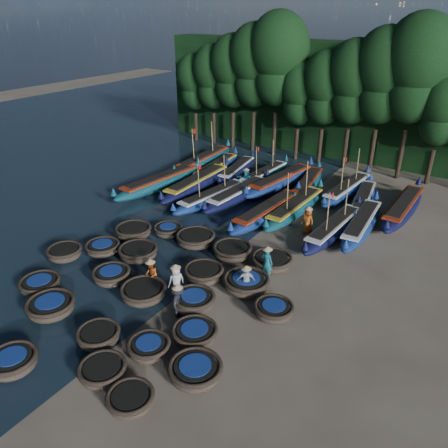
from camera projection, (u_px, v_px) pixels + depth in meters
The scene contains 60 objects.
ground at pixel (211, 271), 23.54m from camera, with size 120.00×120.00×0.00m, color gray.
foliage_wall at pixel (362, 103), 38.77m from camera, with size 40.00×3.00×10.00m, color black.
coracle_2 at pixel (13, 362), 16.95m from camera, with size 2.39×2.39×0.74m.
coracle_3 at pixel (103, 371), 16.60m from camera, with size 1.87×1.87×0.67m.
coracle_4 at pixel (131, 400), 15.39m from camera, with size 1.86×1.86×0.67m.
coracle_5 at pixel (40, 284), 21.74m from camera, with size 2.35×2.35×0.66m.
coracle_6 at pixel (51, 306), 20.03m from camera, with size 2.32×2.32×0.77m.
coracle_7 at pixel (99, 336), 18.33m from camera, with size 1.90×1.90×0.70m.
coracle_8 at pixel (149, 347), 17.72m from camera, with size 1.96×1.96×0.68m.
coracle_9 at pixel (195, 371), 16.55m from camera, with size 2.20×2.20×0.73m.
coracle_10 at pixel (65, 253), 24.42m from camera, with size 1.98×1.98×0.73m.
coracle_11 at pixel (111, 275), 22.37m from camera, with size 2.04×2.04×0.74m.
coracle_12 at pixel (144, 292), 21.07m from camera, with size 2.31×2.31×0.74m.
coracle_13 at pixel (194, 301), 20.33m from camera, with size 2.05×2.05×0.83m.
coracle_14 at pixel (195, 333), 18.49m from camera, with size 2.26×2.26×0.67m.
coracle_15 at pixel (103, 248), 24.98m from camera, with size 2.39×2.39×0.67m.
coracle_16 at pixel (138, 252), 24.46m from camera, with size 2.46×2.46×0.75m.
coracle_17 at pixel (204, 273), 22.51m from camera, with size 2.53×2.53×0.78m.
coracle_18 at pixel (246, 283), 21.74m from camera, with size 2.47×2.47×0.76m.
coracle_19 at pixel (274, 310), 19.88m from camera, with size 1.88×1.88×0.69m.
coracle_20 at pixel (133, 231), 26.71m from camera, with size 2.64×2.64×0.75m.
coracle_21 at pixel (168, 230), 26.96m from camera, with size 1.86×1.86×0.66m.
coracle_22 at pixel (196, 239), 25.82m from camera, with size 2.40×2.40×0.78m.
coracle_23 at pixel (232, 251), 24.50m from camera, with size 2.44×2.44×0.81m.
coracle_24 at pixel (272, 261), 23.62m from camera, with size 2.45×2.45×0.73m.
long_boat_1 at pixel (160, 182), 33.56m from camera, with size 2.55×9.10×1.61m.
long_boat_2 at pixel (197, 183), 33.42m from camera, with size 1.87×9.12×1.60m.
long_boat_3 at pixel (213, 197), 31.22m from camera, with size 2.50×7.92×3.40m.
long_boat_4 at pixel (238, 194), 31.64m from camera, with size 1.97×8.13×1.43m.
long_boat_5 at pixel (267, 211), 28.95m from camera, with size 2.14×8.59×1.52m.
long_boat_6 at pixel (295, 208), 29.45m from camera, with size 1.70×8.41×3.57m.
long_boat_7 at pixel (334, 228), 26.83m from camera, with size 1.91×8.09×3.44m.
long_boat_8 at pixel (362, 224), 27.32m from camera, with size 2.01×8.19×1.45m.
long_boat_9 at pixel (203, 160), 38.25m from camera, with size 1.94×8.93×3.79m.
long_boat_10 at pixel (216, 168), 36.79m from camera, with size 2.22×7.85×1.39m.
long_boat_11 at pixel (237, 170), 36.38m from camera, with size 2.33×7.23×1.29m.
long_boat_12 at pixel (264, 175), 35.32m from camera, with size 1.72×7.49×3.19m.
long_boat_13 at pixel (281, 181), 33.89m from camera, with size 2.87×8.86×1.58m.
long_boat_14 at pixel (307, 184), 33.50m from camera, with size 2.55×7.66×1.36m.
long_boat_15 at pixel (347, 189), 32.44m from camera, with size 2.05×8.07×3.44m.
long_boat_16 at pixel (363, 200), 30.81m from camera, with size 2.51×7.51×1.34m.
long_boat_17 at pixel (403, 208), 29.43m from camera, with size 1.62×8.84×1.56m.
fisherman_0 at pixel (176, 280), 21.12m from camera, with size 0.86×0.98×1.90m.
fisherman_1 at pixel (267, 262), 22.52m from camera, with size 0.65×0.52×1.97m.
fisherman_2 at pixel (151, 273), 21.81m from camera, with size 0.95×0.93×1.74m.
fisherman_3 at pixel (178, 301), 19.72m from camera, with size 1.00×1.23×1.86m.
fisherman_4 at pixel (246, 279), 21.32m from camera, with size 0.94×0.81×1.72m.
fisherman_5 at pixel (246, 179), 33.56m from camera, with size 1.54×0.57×1.83m.
fisherman_6 at pixel (308, 220), 26.97m from camera, with size 0.95×0.72×1.94m.
tree_0 at pixel (194, 81), 43.62m from camera, with size 3.68×3.68×8.68m.
tree_1 at pixel (213, 76), 42.18m from camera, with size 4.09×4.09×9.65m.
tree_2 at pixel (233, 70), 40.74m from camera, with size 4.51×4.51×10.63m.
tree_3 at pixel (255, 65), 39.31m from camera, with size 4.92×4.92×11.60m.
tree_4 at pixel (278, 58), 37.87m from camera, with size 5.34×5.34×12.58m.
tree_5 at pixel (300, 93), 37.95m from camera, with size 3.68×3.68×8.68m.
tree_6 at pixel (326, 87), 36.51m from camera, with size 4.09×4.09×9.65m.
tree_7 at pixel (354, 81), 35.07m from camera, with size 4.51×4.51×10.63m.
tree_8 at pixel (384, 75), 33.63m from camera, with size 4.92×4.92×11.60m.
tree_9 at pixel (417, 68), 32.19m from camera, with size 5.34×5.34×12.58m.
tree_10 at pixel (443, 108), 32.27m from camera, with size 3.68×3.68×8.68m.
Camera 1 is at (11.57, -16.18, 12.86)m, focal length 35.00 mm.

